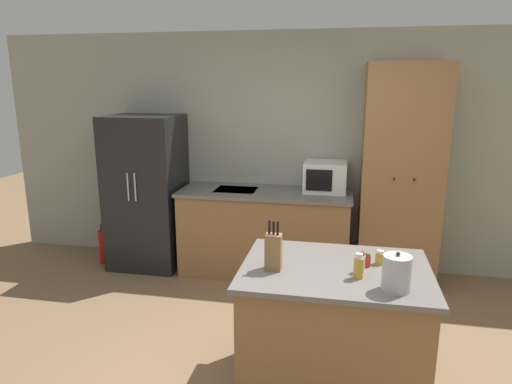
% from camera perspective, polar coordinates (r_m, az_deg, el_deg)
% --- Properties ---
extents(wall_back, '(7.20, 0.06, 2.60)m').
position_cam_1_polar(wall_back, '(5.11, 6.46, 4.94)').
color(wall_back, '#9EA393').
rests_on(wall_back, ground_plane).
extents(refrigerator, '(0.78, 0.71, 1.71)m').
position_cam_1_polar(refrigerator, '(5.28, -13.49, 0.01)').
color(refrigerator, black).
rests_on(refrigerator, ground_plane).
extents(back_counter, '(1.84, 0.71, 0.93)m').
position_cam_1_polar(back_counter, '(5.00, 1.14, -5.00)').
color(back_counter, olive).
rests_on(back_counter, ground_plane).
extents(pantry_cabinet, '(0.77, 0.63, 2.25)m').
position_cam_1_polar(pantry_cabinet, '(4.83, 17.57, 1.76)').
color(pantry_cabinet, olive).
rests_on(pantry_cabinet, ground_plane).
extents(kitchen_island, '(1.22, 0.90, 0.89)m').
position_cam_1_polar(kitchen_island, '(3.24, 9.58, -16.50)').
color(kitchen_island, olive).
rests_on(kitchen_island, ground_plane).
extents(microwave, '(0.44, 0.41, 0.32)m').
position_cam_1_polar(microwave, '(4.89, 8.65, 1.92)').
color(microwave, white).
rests_on(microwave, back_counter).
extents(knife_block, '(0.10, 0.08, 0.33)m').
position_cam_1_polar(knife_block, '(2.94, 2.20, -7.39)').
color(knife_block, olive).
rests_on(knife_block, kitchen_island).
extents(spice_bottle_tall_dark, '(0.04, 0.04, 0.11)m').
position_cam_1_polar(spice_bottle_tall_dark, '(2.97, 18.06, -9.29)').
color(spice_bottle_tall_dark, '#563319').
rests_on(spice_bottle_tall_dark, kitchen_island).
extents(spice_bottle_short_red, '(0.05, 0.05, 0.13)m').
position_cam_1_polar(spice_bottle_short_red, '(2.99, 13.02, -8.58)').
color(spice_bottle_short_red, beige).
rests_on(spice_bottle_short_red, kitchen_island).
extents(spice_bottle_amber_oil, '(0.06, 0.06, 0.09)m').
position_cam_1_polar(spice_bottle_amber_oil, '(3.15, 15.23, -7.93)').
color(spice_bottle_amber_oil, gold).
rests_on(spice_bottle_amber_oil, kitchen_island).
extents(spice_bottle_green_herb, '(0.06, 0.06, 0.16)m').
position_cam_1_polar(spice_bottle_green_herb, '(2.90, 12.71, -9.09)').
color(spice_bottle_green_herb, gold).
rests_on(spice_bottle_green_herb, kitchen_island).
extents(spice_bottle_pale_salt, '(0.05, 0.05, 0.09)m').
position_cam_1_polar(spice_bottle_pale_salt, '(3.09, 13.73, -8.30)').
color(spice_bottle_pale_salt, '#B2281E').
rests_on(spice_bottle_pale_salt, kitchen_island).
extents(kettle, '(0.16, 0.16, 0.24)m').
position_cam_1_polar(kettle, '(2.78, 17.17, -9.66)').
color(kettle, '#B2B5B7').
rests_on(kettle, kitchen_island).
extents(fire_extinguisher, '(0.10, 0.10, 0.47)m').
position_cam_1_polar(fire_extinguisher, '(5.61, -18.52, -6.44)').
color(fire_extinguisher, red).
rests_on(fire_extinguisher, ground_plane).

